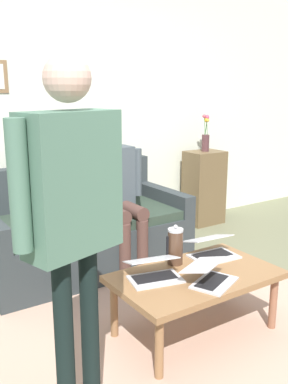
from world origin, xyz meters
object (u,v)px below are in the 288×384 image
side_shelf (204,188)px  laptop_left (154,272)px  laptop_right (210,276)px  person_seated (116,188)px  couch (83,233)px  laptop_center (211,250)px  flower_vase (206,136)px  coffee_table (196,280)px  french_press (175,246)px  person_standing (72,201)px

side_shelf → laptop_left: bearing=41.8°
laptop_right → person_seated: person_seated is taller
couch → laptop_center: size_ratio=5.13×
couch → laptop_right: size_ratio=4.69×
side_shelf → flower_vase: (-0.00, -0.00, 0.60)m
laptop_left → laptop_right: (-0.25, 0.23, -0.00)m
coffee_table → laptop_right: bearing=85.0°
laptop_left → side_shelf: 2.51m
coffee_table → person_seated: 1.23m
couch → flower_vase: (-1.74, -0.37, 0.72)m
laptop_left → french_press: (-0.25, -0.11, 0.08)m
side_shelf → person_standing: 3.33m
coffee_table → laptop_right: (0.01, 0.14, 0.09)m
laptop_left → side_shelf: size_ratio=0.43×
french_press → side_shelf: side_shelf is taller
laptop_left → french_press: french_press is taller
couch → person_seated: person_seated is taller
coffee_table → person_standing: bearing=16.0°
couch → laptop_center: couch is taller
laptop_right → person_seated: size_ratio=0.29×
french_press → person_seated: size_ratio=0.21×
side_shelf → couch: bearing=11.9°
laptop_right → side_shelf: side_shelf is taller
french_press → laptop_right: bearing=90.1°
person_standing → person_seated: 1.81m
laptop_center → french_press: size_ratio=1.25×
french_press → person_standing: size_ratio=0.16×
couch → person_seated: bearing=133.9°
couch → flower_vase: 1.91m
side_shelf → person_standing: (2.55, 2.03, 0.66)m
laptop_left → french_press: size_ratio=1.35×
side_shelf → person_seated: 1.65m
person_seated → person_standing: bearing=54.3°
couch → coffee_table: 1.40m
coffee_table → laptop_right: laptop_right is taller
laptop_center → french_press: (0.30, -0.03, 0.08)m
french_press → person_standing: bearing=26.9°
laptop_left → side_shelf: side_shelf is taller
coffee_table → couch: bearing=-84.9°
side_shelf → laptop_right: bearing=49.6°
coffee_table → flower_vase: (-1.61, -1.76, 0.66)m
laptop_left → laptop_center: laptop_center is taller
french_press → laptop_left: bearing=24.2°
laptop_left → person_standing: person_standing is taller
coffee_table → side_shelf: size_ratio=1.24×
coffee_table → side_shelf: (-1.61, -1.76, 0.06)m
couch → person_standing: (0.82, 1.67, 0.78)m
laptop_left → person_standing: 1.00m
person_seated → couch: bearing=-46.1°
flower_vase → couch: bearing=11.9°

